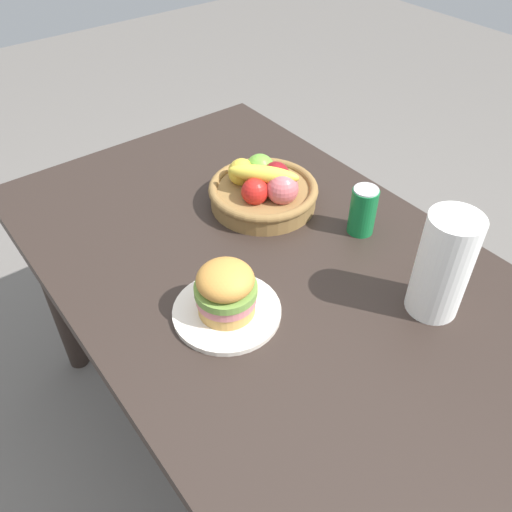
{
  "coord_description": "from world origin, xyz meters",
  "views": [
    {
      "loc": [
        0.73,
        -0.58,
        1.59
      ],
      "look_at": [
        0.04,
        -0.05,
        0.81
      ],
      "focal_mm": 37.05,
      "sensor_mm": 36.0,
      "label": 1
    }
  ],
  "objects_px": {
    "soda_can": "(363,211)",
    "paper_towel_roll": "(443,266)",
    "plate": "(227,311)",
    "fruit_basket": "(264,189)",
    "sandwich": "(226,290)"
  },
  "relations": [
    {
      "from": "fruit_basket",
      "to": "paper_towel_roll",
      "type": "distance_m",
      "value": 0.52
    },
    {
      "from": "soda_can",
      "to": "plate",
      "type": "bearing_deg",
      "value": -86.39
    },
    {
      "from": "sandwich",
      "to": "paper_towel_roll",
      "type": "relative_size",
      "value": 0.55
    },
    {
      "from": "soda_can",
      "to": "paper_towel_roll",
      "type": "bearing_deg",
      "value": -13.9
    },
    {
      "from": "soda_can",
      "to": "fruit_basket",
      "type": "bearing_deg",
      "value": -152.61
    },
    {
      "from": "plate",
      "to": "fruit_basket",
      "type": "distance_m",
      "value": 0.41
    },
    {
      "from": "soda_can",
      "to": "paper_towel_roll",
      "type": "height_order",
      "value": "paper_towel_roll"
    },
    {
      "from": "sandwich",
      "to": "fruit_basket",
      "type": "relative_size",
      "value": 0.45
    },
    {
      "from": "fruit_basket",
      "to": "paper_towel_roll",
      "type": "relative_size",
      "value": 1.21
    },
    {
      "from": "sandwich",
      "to": "soda_can",
      "type": "relative_size",
      "value": 1.04
    },
    {
      "from": "soda_can",
      "to": "paper_towel_roll",
      "type": "xyz_separation_m",
      "value": [
        0.28,
        -0.07,
        0.06
      ]
    },
    {
      "from": "paper_towel_roll",
      "to": "fruit_basket",
      "type": "bearing_deg",
      "value": -173.94
    },
    {
      "from": "fruit_basket",
      "to": "plate",
      "type": "bearing_deg",
      "value": -49.04
    },
    {
      "from": "plate",
      "to": "fruit_basket",
      "type": "xyz_separation_m",
      "value": [
        -0.27,
        0.31,
        0.04
      ]
    },
    {
      "from": "paper_towel_roll",
      "to": "soda_can",
      "type": "bearing_deg",
      "value": 166.1
    }
  ]
}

